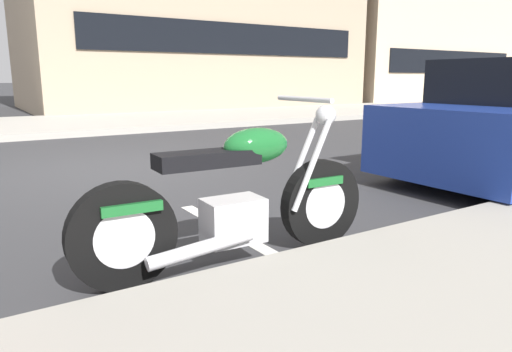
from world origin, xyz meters
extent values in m
plane|color=#333335|center=(0.00, 0.00, 0.00)|extent=(260.00, 260.00, 0.00)
cube|color=#ADA89E|center=(12.00, 6.52, 0.07)|extent=(120.00, 5.00, 0.14)
cube|color=silver|center=(0.00, -3.42, 0.00)|extent=(0.12, 2.20, 0.01)
cylinder|color=black|center=(0.42, -3.87, 0.33)|extent=(0.67, 0.13, 0.66)
cylinder|color=silver|center=(0.42, -3.87, 0.33)|extent=(0.37, 0.13, 0.36)
cylinder|color=black|center=(-1.07, -3.81, 0.33)|extent=(0.67, 0.13, 0.66)
cylinder|color=silver|center=(-1.07, -3.81, 0.33)|extent=(0.37, 0.13, 0.36)
cube|color=silver|center=(-0.32, -3.84, 0.31)|extent=(0.41, 0.27, 0.30)
cube|color=black|center=(-0.50, -3.83, 0.75)|extent=(0.69, 0.24, 0.10)
ellipsoid|color=#196028|center=(-0.14, -3.85, 0.81)|extent=(0.49, 0.26, 0.24)
cube|color=#196028|center=(-1.02, -3.81, 0.51)|extent=(0.37, 0.19, 0.06)
cube|color=#196028|center=(0.40, -3.86, 0.51)|extent=(0.33, 0.17, 0.06)
cylinder|color=silver|center=(0.28, -3.79, 0.65)|extent=(0.34, 0.06, 0.65)
cylinder|color=silver|center=(0.27, -3.93, 0.65)|extent=(0.34, 0.06, 0.65)
cylinder|color=silver|center=(0.24, -3.86, 1.11)|extent=(0.06, 0.62, 0.04)
sphere|color=silver|center=(0.44, -3.87, 0.99)|extent=(0.15, 0.15, 0.15)
cylinder|color=silver|center=(-0.63, -3.97, 0.22)|extent=(0.71, 0.11, 0.16)
cylinder|color=black|center=(2.96, -2.57, 0.31)|extent=(0.62, 0.23, 0.62)
cylinder|color=black|center=(15.35, 4.22, 0.31)|extent=(0.63, 0.26, 0.62)
cube|color=black|center=(6.94, 8.79, 2.66)|extent=(11.07, 0.06, 1.10)
cube|color=beige|center=(19.77, 13.32, 4.65)|extent=(11.11, 9.00, 9.31)
cube|color=black|center=(19.77, 8.79, 2.05)|extent=(9.33, 0.06, 1.10)
cube|color=beige|center=(33.56, 14.77, 4.08)|extent=(14.10, 11.90, 8.16)
camera|label=1|loc=(-1.81, -6.48, 1.26)|focal=32.77mm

